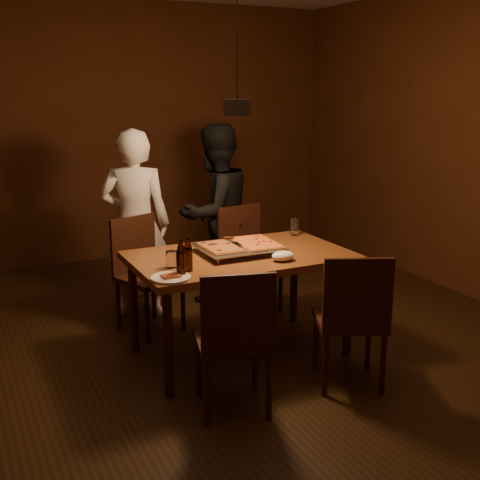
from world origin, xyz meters
name	(u,v)px	position (x,y,z in m)	size (l,w,h in m)	color
room_shell	(237,162)	(0.00, 0.00, 1.40)	(6.00, 6.00, 6.00)	#321F0D
dining_table	(240,264)	(0.05, 0.05, 0.68)	(1.50, 0.90, 0.75)	brown
chair_far_left	(142,263)	(-0.42, 0.84, 0.54)	(0.54, 0.54, 0.49)	#38190F
chair_far_right	(246,249)	(0.51, 0.88, 0.54)	(0.47, 0.47, 0.49)	#38190F
chair_near_left	(235,329)	(-0.35, -0.69, 0.54)	(0.51, 0.51, 0.49)	#38190F
chair_near_right	(353,309)	(0.45, -0.72, 0.54)	(0.55, 0.55, 0.49)	#38190F
pizza_tray	(239,249)	(0.05, 0.08, 0.77)	(0.55, 0.45, 0.05)	silver
pizza_meat	(221,247)	(-0.09, 0.08, 0.81)	(0.22, 0.36, 0.02)	maroon
pizza_cheese	(256,243)	(0.19, 0.09, 0.81)	(0.27, 0.42, 0.02)	gold
spatula	(238,244)	(0.05, 0.10, 0.81)	(0.09, 0.24, 0.04)	silver
beer_bottle_a	(181,258)	(-0.50, -0.25, 0.87)	(0.06, 0.06, 0.23)	black
beer_bottle_b	(188,254)	(-0.42, -0.16, 0.86)	(0.06, 0.06, 0.22)	black
water_glass_left	(171,259)	(-0.49, -0.05, 0.80)	(0.07, 0.07, 0.11)	silver
water_glass_right	(295,227)	(0.67, 0.36, 0.82)	(0.07, 0.07, 0.13)	silver
plate_slice	(171,278)	(-0.58, -0.28, 0.76)	(0.24, 0.24, 0.03)	white
napkin	(283,256)	(0.23, -0.23, 0.78)	(0.16, 0.12, 0.07)	white
diner_white	(136,224)	(-0.37, 1.17, 0.78)	(0.57, 0.37, 1.56)	white
diner_dark	(215,214)	(0.38, 1.23, 0.79)	(0.77, 0.60, 1.58)	black
pendant_lamp	(237,106)	(0.00, 0.00, 1.76)	(0.18, 0.18, 1.10)	black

